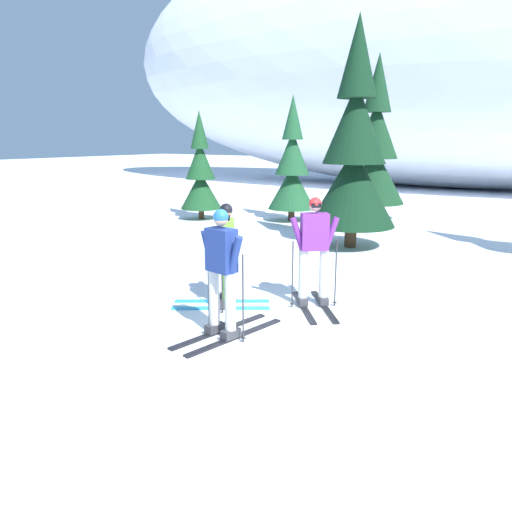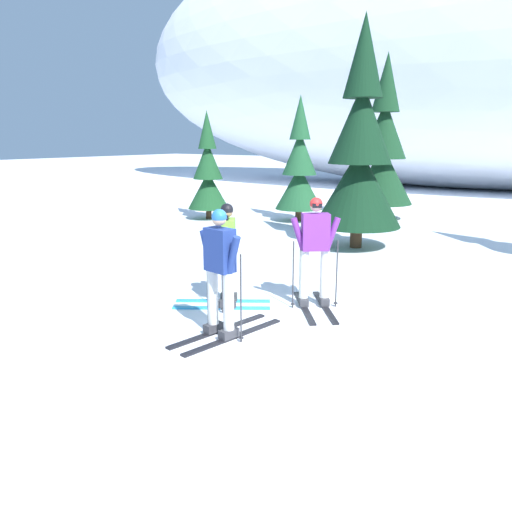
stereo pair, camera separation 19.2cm
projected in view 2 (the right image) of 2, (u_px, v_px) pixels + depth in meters
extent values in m
plane|color=white|center=(297.00, 334.00, 7.13)|extent=(120.00, 120.00, 0.00)
cube|color=black|center=(325.00, 307.00, 8.22)|extent=(1.09, 1.30, 0.03)
cube|color=black|center=(304.00, 307.00, 8.19)|extent=(1.09, 1.30, 0.03)
cube|color=#38383D|center=(324.00, 300.00, 8.30)|extent=(0.29, 0.31, 0.12)
cube|color=#38383D|center=(303.00, 301.00, 8.27)|extent=(0.29, 0.31, 0.12)
cylinder|color=silver|center=(325.00, 274.00, 8.19)|extent=(0.15, 0.15, 0.80)
cylinder|color=silver|center=(304.00, 274.00, 8.17)|extent=(0.15, 0.15, 0.80)
cube|color=#6B2889|center=(315.00, 232.00, 8.02)|extent=(0.49, 0.46, 0.59)
cylinder|color=#6B2889|center=(332.00, 235.00, 8.05)|extent=(0.28, 0.25, 0.58)
cylinder|color=#6B2889|center=(299.00, 235.00, 8.01)|extent=(0.28, 0.25, 0.58)
sphere|color=beige|center=(316.00, 206.00, 7.92)|extent=(0.19, 0.19, 0.19)
sphere|color=red|center=(316.00, 204.00, 7.91)|extent=(0.21, 0.21, 0.21)
cube|color=black|center=(317.00, 206.00, 7.84)|extent=(0.14, 0.12, 0.07)
cylinder|color=#2D2D33|center=(337.00, 274.00, 8.14)|extent=(0.02, 0.02, 1.11)
cylinder|color=#2D2D33|center=(336.00, 303.00, 8.26)|extent=(0.07, 0.07, 0.01)
cylinder|color=#2D2D33|center=(293.00, 275.00, 8.09)|extent=(0.02, 0.02, 1.11)
cylinder|color=#2D2D33|center=(293.00, 304.00, 8.21)|extent=(0.07, 0.07, 0.01)
cube|color=black|center=(219.00, 330.00, 7.21)|extent=(0.40, 1.79, 0.03)
cube|color=black|center=(234.00, 337.00, 6.98)|extent=(0.40, 1.79, 0.03)
cube|color=#38383D|center=(214.00, 327.00, 7.12)|extent=(0.19, 0.30, 0.12)
cube|color=#38383D|center=(229.00, 333.00, 6.90)|extent=(0.19, 0.30, 0.12)
cylinder|color=silver|center=(213.00, 297.00, 7.01)|extent=(0.15, 0.15, 0.80)
cylinder|color=silver|center=(228.00, 302.00, 6.79)|extent=(0.15, 0.15, 0.80)
cube|color=navy|center=(220.00, 250.00, 6.74)|extent=(0.44, 0.31, 0.59)
cylinder|color=navy|center=(208.00, 251.00, 6.93)|extent=(0.29, 0.14, 0.58)
cylinder|color=navy|center=(233.00, 257.00, 6.58)|extent=(0.29, 0.14, 0.58)
sphere|color=tan|center=(219.00, 219.00, 6.65)|extent=(0.19, 0.19, 0.19)
sphere|color=#2366B2|center=(219.00, 217.00, 6.64)|extent=(0.21, 0.21, 0.21)
cube|color=black|center=(224.00, 218.00, 6.70)|extent=(0.15, 0.06, 0.07)
cylinder|color=#2D2D33|center=(208.00, 288.00, 7.16)|extent=(0.02, 0.02, 1.23)
cylinder|color=#2D2D33|center=(209.00, 325.00, 7.29)|extent=(0.07, 0.07, 0.01)
cylinder|color=#2D2D33|center=(241.00, 299.00, 6.69)|extent=(0.02, 0.02, 1.23)
cylinder|color=#2D2D33|center=(241.00, 338.00, 6.82)|extent=(0.07, 0.07, 0.01)
cube|color=#2893CC|center=(221.00, 308.00, 8.16)|extent=(1.38, 0.97, 0.03)
cube|color=#2893CC|center=(223.00, 301.00, 8.51)|extent=(1.38, 0.97, 0.03)
cube|color=#38383D|center=(227.00, 304.00, 8.14)|extent=(0.31, 0.27, 0.12)
cube|color=#38383D|center=(229.00, 297.00, 8.49)|extent=(0.31, 0.27, 0.12)
cylinder|color=#4C8433|center=(227.00, 278.00, 8.04)|extent=(0.15, 0.15, 0.74)
cylinder|color=#4C8433|center=(229.00, 272.00, 8.40)|extent=(0.15, 0.15, 0.74)
cube|color=#75C638|center=(227.00, 236.00, 8.07)|extent=(0.45, 0.51, 0.55)
cylinder|color=#75C638|center=(226.00, 244.00, 7.82)|extent=(0.24, 0.28, 0.58)
cylinder|color=#75C638|center=(229.00, 237.00, 8.36)|extent=(0.24, 0.28, 0.58)
sphere|color=#A37556|center=(227.00, 212.00, 7.98)|extent=(0.19, 0.19, 0.19)
sphere|color=black|center=(227.00, 210.00, 7.97)|extent=(0.21, 0.21, 0.21)
cube|color=black|center=(222.00, 211.00, 7.98)|extent=(0.11, 0.14, 0.07)
cylinder|color=#2D2D33|center=(222.00, 277.00, 7.85)|extent=(0.02, 0.02, 1.19)
cylinder|color=#2D2D33|center=(223.00, 309.00, 7.97)|extent=(0.07, 0.07, 0.01)
cylinder|color=#2D2D33|center=(226.00, 265.00, 8.56)|extent=(0.02, 0.02, 1.19)
cylinder|color=#2D2D33|center=(226.00, 295.00, 8.69)|extent=(0.07, 0.07, 0.01)
cylinder|color=#47301E|center=(209.00, 212.00, 17.22)|extent=(0.19, 0.19, 0.49)
cone|color=#194723|center=(208.00, 190.00, 17.05)|extent=(1.39, 1.39, 1.25)
cone|color=#194723|center=(208.00, 160.00, 16.82)|extent=(1.00, 1.00, 1.25)
cone|color=#194723|center=(207.00, 130.00, 16.59)|extent=(0.61, 0.61, 1.25)
cylinder|color=#47301E|center=(299.00, 213.00, 16.78)|extent=(0.22, 0.22, 0.55)
cone|color=#1E512D|center=(299.00, 188.00, 16.59)|extent=(1.57, 1.57, 1.41)
cone|color=#1E512D|center=(300.00, 153.00, 16.33)|extent=(1.13, 1.13, 1.41)
cone|color=#1E512D|center=(300.00, 117.00, 16.07)|extent=(0.69, 0.69, 1.41)
cylinder|color=#47301E|center=(380.00, 208.00, 17.10)|extent=(0.29, 0.29, 0.73)
cone|color=#14381E|center=(382.00, 176.00, 16.85)|extent=(2.09, 2.09, 1.87)
cone|color=#14381E|center=(384.00, 130.00, 16.51)|extent=(1.50, 1.50, 1.87)
cone|color=#14381E|center=(387.00, 82.00, 16.16)|extent=(0.92, 0.92, 1.87)
cylinder|color=#47301E|center=(356.00, 233.00, 12.66)|extent=(0.30, 0.30, 0.75)
cone|color=black|center=(358.00, 187.00, 12.40)|extent=(2.15, 2.15, 1.92)
cone|color=black|center=(361.00, 123.00, 12.05)|extent=(1.54, 1.54, 1.92)
cone|color=black|center=(364.00, 55.00, 11.70)|extent=(0.94, 0.94, 1.92)
ellipsoid|color=white|center=(473.00, 36.00, 26.16)|extent=(44.55, 14.44, 15.78)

